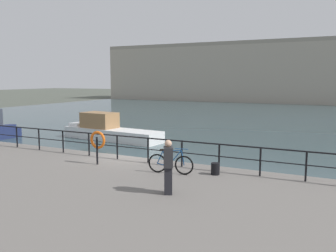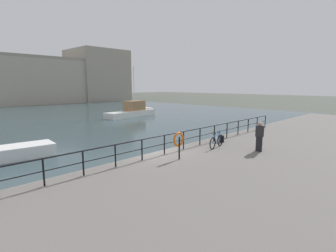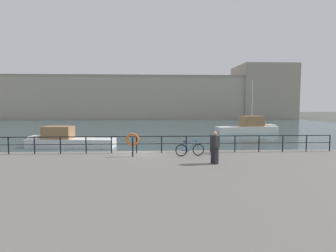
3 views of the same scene
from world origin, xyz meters
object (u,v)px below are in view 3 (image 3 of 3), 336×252
(parked_bicycle, at_px, (190,150))
(standing_person, at_px, (215,147))
(harbor_building, at_px, (175,98))
(life_ring_stand, at_px, (133,140))
(mooring_bollard, at_px, (213,150))
(moored_harbor_tender, at_px, (67,140))
(moored_white_yacht, at_px, (249,126))

(parked_bicycle, xyz_separation_m, standing_person, (1.00, -2.18, 0.47))
(harbor_building, height_order, life_ring_stand, harbor_building)
(standing_person, bearing_deg, parked_bicycle, -93.29)
(harbor_building, bearing_deg, mooring_bollard, -92.12)
(moored_harbor_tender, height_order, mooring_bollard, moored_harbor_tender)
(moored_white_yacht, xyz_separation_m, life_ring_stand, (-14.99, -23.02, 1.14))
(harbor_building, bearing_deg, standing_person, -92.51)
(moored_harbor_tender, bearing_deg, parked_bicycle, 141.17)
(mooring_bollard, height_order, life_ring_stand, life_ring_stand)
(harbor_building, bearing_deg, life_ring_stand, -96.60)
(moored_harbor_tender, relative_size, mooring_bollard, 18.85)
(parked_bicycle, height_order, life_ring_stand, life_ring_stand)
(mooring_bollard, relative_size, standing_person, 0.26)
(life_ring_stand, bearing_deg, standing_person, -26.57)
(harbor_building, bearing_deg, parked_bicycle, -93.52)
(moored_white_yacht, height_order, parked_bicycle, moored_white_yacht)
(moored_white_yacht, xyz_separation_m, mooring_bollard, (-10.07, -22.41, 0.38))
(harbor_building, relative_size, mooring_bollard, 180.43)
(standing_person, bearing_deg, life_ring_stand, -54.61)
(moored_harbor_tender, distance_m, mooring_bollard, 15.20)
(moored_white_yacht, height_order, moored_harbor_tender, moored_white_yacht)
(moored_white_yacht, bearing_deg, life_ring_stand, -131.41)
(harbor_building, height_order, parked_bicycle, harbor_building)
(life_ring_stand, relative_size, standing_person, 0.83)
(parked_bicycle, distance_m, mooring_bollard, 1.68)
(moored_harbor_tender, height_order, life_ring_stand, life_ring_stand)
(standing_person, bearing_deg, moored_harbor_tender, -75.57)
(moored_harbor_tender, relative_size, standing_person, 4.91)
(life_ring_stand, distance_m, standing_person, 4.90)
(moored_white_yacht, relative_size, moored_harbor_tender, 1.10)
(moored_white_yacht, bearing_deg, mooring_bollard, -122.54)
(moored_white_yacht, bearing_deg, standing_person, -121.17)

